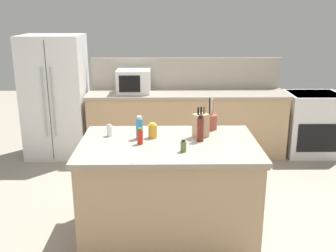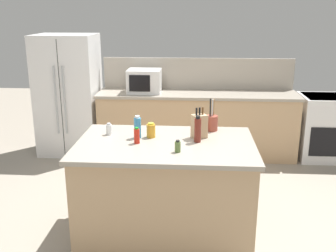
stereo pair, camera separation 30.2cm
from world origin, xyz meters
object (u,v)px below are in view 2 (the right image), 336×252
object	(u,v)px
refrigerator	(69,95)
hot_sauce_bottle	(137,136)
spice_jar_oregano	(178,147)
honey_jar	(151,130)
spice_jar_paprika	(202,128)
microwave	(144,81)
dish_soap_bottle	(138,127)
vinegar_bottle	(198,130)
range_oven	(326,127)
knife_block	(199,126)
salt_shaker	(109,129)
utensil_crock	(212,122)

from	to	relation	value
refrigerator	hot_sauce_bottle	world-z (taller)	refrigerator
spice_jar_oregano	honey_jar	bearing A→B (deg)	125.00
hot_sauce_bottle	spice_jar_paprika	xyz separation A→B (m)	(0.59, 0.36, -0.02)
microwave	dish_soap_bottle	size ratio (longest dim) A/B	2.20
hot_sauce_bottle	vinegar_bottle	bearing A→B (deg)	7.59
refrigerator	spice_jar_oregano	xyz separation A→B (m)	(1.72, -2.49, 0.11)
range_oven	microwave	size ratio (longest dim) A/B	1.95
dish_soap_bottle	microwave	bearing A→B (deg)	95.40
refrigerator	microwave	xyz separation A→B (m)	(1.14, -0.05, 0.23)
hot_sauce_bottle	dish_soap_bottle	world-z (taller)	dish_soap_bottle
hot_sauce_bottle	knife_block	bearing A→B (deg)	19.50
refrigerator	salt_shaker	distance (m)	2.31
vinegar_bottle	spice_jar_paprika	bearing A→B (deg)	80.66
refrigerator	dish_soap_bottle	xyz separation A→B (m)	(1.34, -2.13, 0.16)
range_oven	knife_block	xyz separation A→B (m)	(-1.85, -2.04, 0.59)
dish_soap_bottle	hot_sauce_bottle	bearing A→B (deg)	-84.63
honey_jar	refrigerator	bearing A→B (deg)	124.64
refrigerator	spice_jar_oregano	size ratio (longest dim) A/B	16.72
spice_jar_paprika	honey_jar	bearing A→B (deg)	-159.85
range_oven	knife_block	size ratio (longest dim) A/B	3.17
range_oven	refrigerator	bearing A→B (deg)	179.22
spice_jar_paprika	utensil_crock	bearing A→B (deg)	40.35
spice_jar_oregano	honey_jar	xyz separation A→B (m)	(-0.27, 0.38, 0.02)
dish_soap_bottle	vinegar_bottle	bearing A→B (deg)	-8.46
refrigerator	dish_soap_bottle	bearing A→B (deg)	-57.97
range_oven	spice_jar_paprika	world-z (taller)	spice_jar_paprika
range_oven	spice_jar_oregano	xyz separation A→B (m)	(-2.03, -2.44, 0.52)
utensil_crock	vinegar_bottle	world-z (taller)	utensil_crock
microwave	vinegar_bottle	bearing A→B (deg)	-70.80
dish_soap_bottle	utensil_crock	bearing A→B (deg)	21.91
knife_block	dish_soap_bottle	distance (m)	0.57
range_oven	dish_soap_bottle	bearing A→B (deg)	-139.33
microwave	spice_jar_oregano	bearing A→B (deg)	-76.48
knife_block	vinegar_bottle	xyz separation A→B (m)	(-0.02, -0.13, 0.00)
vinegar_bottle	spice_jar_paprika	world-z (taller)	vinegar_bottle
honey_jar	range_oven	bearing A→B (deg)	41.82
microwave	dish_soap_bottle	world-z (taller)	microwave
refrigerator	knife_block	world-z (taller)	refrigerator
knife_block	hot_sauce_bottle	size ratio (longest dim) A/B	1.95
spice_jar_oregano	spice_jar_paprika	bearing A→B (deg)	68.99
vinegar_bottle	spice_jar_oregano	xyz separation A→B (m)	(-0.17, -0.27, -0.07)
salt_shaker	knife_block	bearing A→B (deg)	-2.46
honey_jar	spice_jar_paprika	world-z (taller)	honey_jar
range_oven	honey_jar	size ratio (longest dim) A/B	6.57
honey_jar	spice_jar_paprika	size ratio (longest dim) A/B	1.39
knife_block	microwave	bearing A→B (deg)	82.48
dish_soap_bottle	salt_shaker	xyz separation A→B (m)	(-0.29, 0.08, -0.05)
microwave	hot_sauce_bottle	distance (m)	2.25
knife_block	salt_shaker	xyz separation A→B (m)	(-0.86, 0.04, -0.06)
refrigerator	hot_sauce_bottle	xyz separation A→B (m)	(1.35, -2.29, 0.13)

